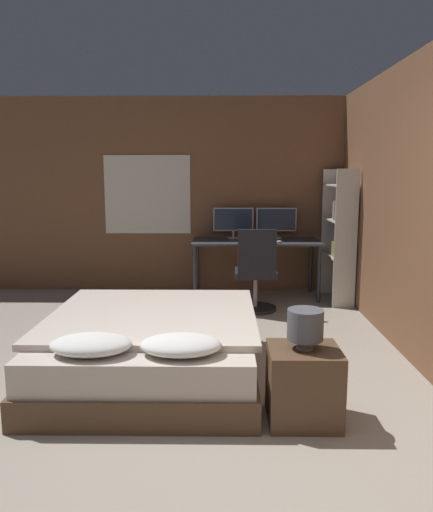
# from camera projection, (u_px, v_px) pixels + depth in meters

# --- Properties ---
(ground_plane) EXTENTS (20.00, 20.00, 0.00)m
(ground_plane) POSITION_uv_depth(u_px,v_px,m) (212.00, 459.00, 2.93)
(ground_plane) COLOR #9E9384
(wall_back) EXTENTS (12.00, 0.08, 2.70)m
(wall_back) POSITION_uv_depth(u_px,v_px,m) (218.00, 196.00, 7.00)
(wall_back) COLOR brown
(wall_back) RESTS_ON ground_plane
(wall_side_right) EXTENTS (0.06, 12.00, 2.70)m
(wall_side_right) POSITION_uv_depth(u_px,v_px,m) (425.00, 211.00, 4.17)
(wall_side_right) COLOR brown
(wall_side_right) RESTS_ON ground_plane
(bed) EXTENTS (1.70, 1.96, 0.59)m
(bed) POSITION_uv_depth(u_px,v_px,m) (152.00, 346.00, 4.09)
(bed) COLOR brown
(bed) RESTS_ON ground_plane
(nightstand) EXTENTS (0.47, 0.43, 0.51)m
(nightstand) POSITION_uv_depth(u_px,v_px,m) (303.00, 385.00, 3.34)
(nightstand) COLOR brown
(nightstand) RESTS_ON ground_plane
(bedside_lamp) EXTENTS (0.24, 0.24, 0.27)m
(bedside_lamp) POSITION_uv_depth(u_px,v_px,m) (305.00, 325.00, 3.28)
(bedside_lamp) COLOR gray
(bedside_lamp) RESTS_ON nightstand
(desk) EXTENTS (1.70, 0.70, 0.77)m
(desk) POSITION_uv_depth(u_px,v_px,m) (256.00, 247.00, 6.68)
(desk) COLOR #38383D
(desk) RESTS_ON ground_plane
(monitor_left) EXTENTS (0.55, 0.16, 0.42)m
(monitor_left) POSITION_uv_depth(u_px,v_px,m) (233.00, 221.00, 6.88)
(monitor_left) COLOR #B7B7BC
(monitor_left) RESTS_ON desk
(monitor_right) EXTENTS (0.55, 0.16, 0.42)m
(monitor_right) POSITION_uv_depth(u_px,v_px,m) (276.00, 221.00, 6.87)
(monitor_right) COLOR #B7B7BC
(monitor_right) RESTS_ON desk
(keyboard) EXTENTS (0.40, 0.13, 0.02)m
(keyboard) POSITION_uv_depth(u_px,v_px,m) (257.00, 242.00, 6.43)
(keyboard) COLOR #B7B7BC
(keyboard) RESTS_ON desk
(computer_mouse) EXTENTS (0.07, 0.05, 0.04)m
(computer_mouse) POSITION_uv_depth(u_px,v_px,m) (279.00, 242.00, 6.42)
(computer_mouse) COLOR #B7B7BC
(computer_mouse) RESTS_ON desk
(office_chair) EXTENTS (0.52, 0.52, 1.02)m
(office_chair) POSITION_uv_depth(u_px,v_px,m) (256.00, 277.00, 6.00)
(office_chair) COLOR black
(office_chair) RESTS_ON ground_plane
(bookshelf) EXTENTS (0.28, 0.84, 1.72)m
(bookshelf) POSITION_uv_depth(u_px,v_px,m) (340.00, 230.00, 6.39)
(bookshelf) COLOR beige
(bookshelf) RESTS_ON ground_plane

